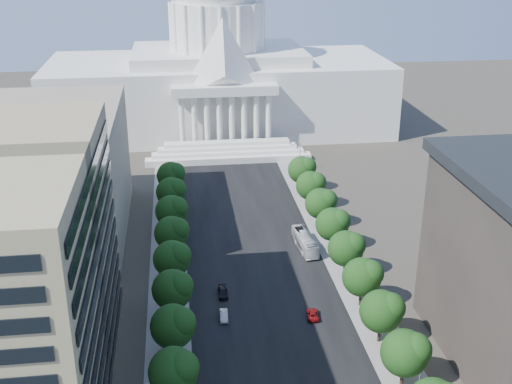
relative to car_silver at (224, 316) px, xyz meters
name	(u,v)px	position (x,y,z in m)	size (l,w,h in m)	color
road_asphalt	(250,242)	(8.65, 31.49, -0.69)	(30.00, 260.00, 0.01)	black
sidewalk_left	(168,246)	(-10.35, 31.49, -0.69)	(8.00, 260.00, 0.02)	gray
sidewalk_right	(329,237)	(27.65, 31.49, -0.69)	(8.00, 260.00, 0.02)	gray
capitol	(219,74)	(8.65, 126.38, 19.32)	(120.00, 56.00, 73.00)	white
office_block_left_far	(39,176)	(-39.35, 41.49, 14.31)	(38.00, 52.00, 30.00)	gray
tree_l_c	(175,371)	(-9.01, -22.70, 5.76)	(7.79, 7.60, 9.97)	#33261C
tree_l_d	(175,325)	(-9.01, -10.70, 5.76)	(7.79, 7.60, 9.97)	#33261C
tree_l_e	(174,289)	(-9.01, 1.30, 5.76)	(7.79, 7.60, 9.97)	#33261C
tree_l_f	(173,258)	(-9.01, 13.30, 5.76)	(7.79, 7.60, 9.97)	#33261C
tree_l_g	(173,232)	(-9.01, 25.30, 5.76)	(7.79, 7.60, 9.97)	#33261C
tree_l_h	(173,210)	(-9.01, 37.30, 5.76)	(7.79, 7.60, 9.97)	#33261C
tree_l_i	(172,191)	(-9.01, 49.30, 5.76)	(7.79, 7.60, 9.97)	#33261C
tree_l_j	(172,175)	(-9.01, 61.30, 5.76)	(7.79, 7.60, 9.97)	#33261C
tree_r_c	(407,352)	(26.99, -22.70, 5.76)	(7.79, 7.60, 9.97)	#33261C
tree_r_d	(383,310)	(26.99, -10.70, 5.76)	(7.79, 7.60, 9.97)	#33261C
tree_r_e	(364,276)	(26.99, 1.30, 5.76)	(7.79, 7.60, 9.97)	#33261C
tree_r_f	(348,248)	(26.99, 13.30, 5.76)	(7.79, 7.60, 9.97)	#33261C
tree_r_g	(334,223)	(26.99, 25.30, 5.76)	(7.79, 7.60, 9.97)	#33261C
tree_r_h	(322,203)	(26.99, 37.30, 5.76)	(7.79, 7.60, 9.97)	#33261C
tree_r_i	(312,185)	(26.99, 49.30, 5.76)	(7.79, 7.60, 9.97)	#33261C
tree_r_j	(303,169)	(26.99, 61.30, 5.76)	(7.79, 7.60, 9.97)	#33261C
streetlight_b	(418,358)	(28.56, -23.51, 5.13)	(2.61, 0.44, 9.00)	gray
streetlight_c	(371,278)	(28.56, 1.49, 5.13)	(2.61, 0.44, 9.00)	gray
streetlight_d	(339,223)	(28.56, 26.49, 5.13)	(2.61, 0.44, 9.00)	gray
streetlight_e	(316,184)	(28.56, 51.49, 5.13)	(2.61, 0.44, 9.00)	gray
streetlight_f	(298,153)	(28.56, 76.49, 5.13)	(2.61, 0.44, 9.00)	gray
car_silver	(224,316)	(0.00, 0.00, 0.00)	(1.46, 4.20, 1.38)	#9FA2A7
car_red	(313,314)	(16.61, -1.60, -0.06)	(2.10, 4.56, 1.27)	maroon
car_dark_b	(223,293)	(0.47, 8.25, -0.02)	(1.89, 4.65, 1.35)	black
city_bus	(305,242)	(20.67, 26.26, 1.12)	(3.05, 13.02, 3.63)	silver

